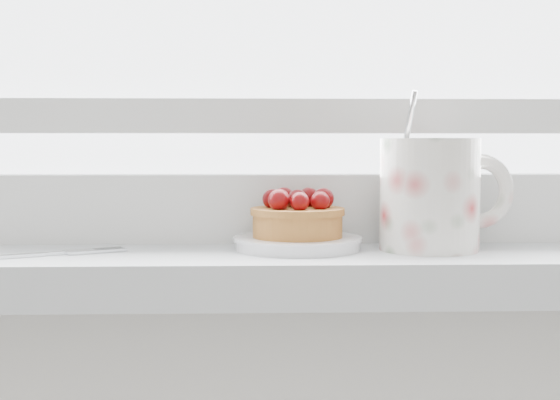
{
  "coord_description": "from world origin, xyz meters",
  "views": [
    {
      "loc": [
        -0.05,
        1.16,
        1.04
      ],
      "look_at": [
        -0.02,
        1.88,
        0.99
      ],
      "focal_mm": 50.0,
      "sensor_mm": 36.0,
      "label": 1
    }
  ],
  "objects_px": {
    "raspberry_tart": "(298,216)",
    "floral_mug": "(433,192)",
    "fork": "(29,255)",
    "saucer": "(297,243)"
  },
  "relations": [
    {
      "from": "floral_mug",
      "to": "fork",
      "type": "distance_m",
      "value": 0.38
    },
    {
      "from": "floral_mug",
      "to": "fork",
      "type": "xyz_separation_m",
      "value": [
        -0.37,
        -0.03,
        -0.05
      ]
    },
    {
      "from": "saucer",
      "to": "floral_mug",
      "type": "xyz_separation_m",
      "value": [
        0.13,
        -0.01,
        0.05
      ]
    },
    {
      "from": "saucer",
      "to": "raspberry_tart",
      "type": "bearing_deg",
      "value": 84.68
    },
    {
      "from": "raspberry_tart",
      "to": "floral_mug",
      "type": "height_order",
      "value": "floral_mug"
    },
    {
      "from": "raspberry_tart",
      "to": "floral_mug",
      "type": "xyz_separation_m",
      "value": [
        0.13,
        -0.01,
        0.02
      ]
    },
    {
      "from": "saucer",
      "to": "floral_mug",
      "type": "bearing_deg",
      "value": -3.2
    },
    {
      "from": "fork",
      "to": "floral_mug",
      "type": "bearing_deg",
      "value": 5.29
    },
    {
      "from": "saucer",
      "to": "floral_mug",
      "type": "distance_m",
      "value": 0.14
    },
    {
      "from": "saucer",
      "to": "raspberry_tart",
      "type": "relative_size",
      "value": 1.37
    }
  ]
}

